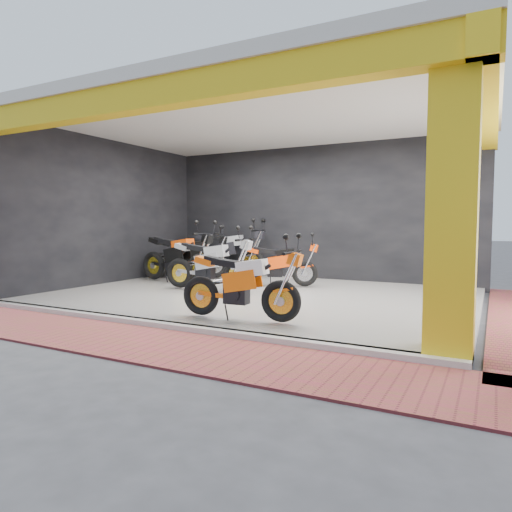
{
  "coord_description": "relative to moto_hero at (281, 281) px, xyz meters",
  "views": [
    {
      "loc": [
        4.17,
        -6.1,
        1.5
      ],
      "look_at": [
        0.18,
        1.47,
        0.9
      ],
      "focal_mm": 32.0,
      "sensor_mm": 36.0,
      "label": 1
    }
  ],
  "objects": [
    {
      "name": "showroom_floor",
      "position": [
        -1.53,
        2.34,
        -0.66
      ],
      "size": [
        8.0,
        6.0,
        0.1
      ],
      "primitive_type": "cube",
      "color": "silver",
      "rests_on": "ground"
    },
    {
      "name": "moto_row_d",
      "position": [
        -3.72,
        4.05,
        0.05
      ],
      "size": [
        2.28,
        1.67,
        1.32
      ],
      "primitive_type": null,
      "rotation": [
        0.0,
        0.0,
        0.46
      ],
      "color": "black",
      "rests_on": "showroom_floor"
    },
    {
      "name": "left_wall",
      "position": [
        -5.63,
        2.34,
        1.04
      ],
      "size": [
        0.2,
        6.2,
        3.5
      ],
      "primitive_type": "cube",
      "color": "black",
      "rests_on": "ground"
    },
    {
      "name": "header_beam_right",
      "position": [
        2.47,
        2.34,
        2.59
      ],
      "size": [
        0.3,
        6.4,
        0.4
      ],
      "primitive_type": "cube",
      "color": "gold",
      "rests_on": "corner_column"
    },
    {
      "name": "paver_front",
      "position": [
        -1.53,
        -1.46,
        -0.69
      ],
      "size": [
        9.0,
        1.4,
        0.03
      ],
      "primitive_type": "cube",
      "color": "maroon",
      "rests_on": "ground"
    },
    {
      "name": "moto_row_e",
      "position": [
        -3.13,
        4.93,
        0.14
      ],
      "size": [
        2.5,
        1.11,
        1.49
      ],
      "primitive_type": null,
      "rotation": [
        0.0,
        0.0,
        0.09
      ],
      "color": "black",
      "rests_on": "showroom_floor"
    },
    {
      "name": "ground",
      "position": [
        -1.53,
        0.34,
        -0.71
      ],
      "size": [
        80.0,
        80.0,
        0.0
      ],
      "primitive_type": "plane",
      "color": "#2D2D30",
      "rests_on": "ground"
    },
    {
      "name": "back_wall",
      "position": [
        -1.53,
        5.44,
        1.04
      ],
      "size": [
        8.2,
        0.2,
        3.5
      ],
      "primitive_type": "cube",
      "color": "black",
      "rests_on": "ground"
    },
    {
      "name": "showroom_ceiling",
      "position": [
        -1.53,
        2.34,
        2.89
      ],
      "size": [
        8.4,
        6.4,
        0.2
      ],
      "primitive_type": "cube",
      "color": "beige",
      "rests_on": "corner_column"
    },
    {
      "name": "header_beam_front",
      "position": [
        -1.53,
        -0.66,
        2.59
      ],
      "size": [
        8.4,
        0.3,
        0.4
      ],
      "primitive_type": "cube",
      "color": "gold",
      "rests_on": "corner_column"
    },
    {
      "name": "moto_hero",
      "position": [
        0.0,
        0.0,
        0.0
      ],
      "size": [
        2.04,
        0.89,
        1.21
      ],
      "primitive_type": null,
      "rotation": [
        0.0,
        0.0,
        0.08
      ],
      "color": "#F7610A",
      "rests_on": "showroom_floor"
    },
    {
      "name": "floor_kerb",
      "position": [
        -1.53,
        -0.68,
        -0.66
      ],
      "size": [
        8.0,
        0.2,
        0.1
      ],
      "primitive_type": "cube",
      "color": "silver",
      "rests_on": "ground"
    },
    {
      "name": "moto_row_a",
      "position": [
        -2.01,
        2.23,
        0.05
      ],
      "size": [
        2.18,
        0.92,
        1.31
      ],
      "primitive_type": null,
      "rotation": [
        0.0,
        0.0,
        0.06
      ],
      "color": "#96999D",
      "rests_on": "showroom_floor"
    },
    {
      "name": "corner_column",
      "position": [
        2.22,
        -0.41,
        1.04
      ],
      "size": [
        0.5,
        0.5,
        3.5
      ],
      "primitive_type": "cube",
      "color": "gold",
      "rests_on": "ground"
    },
    {
      "name": "moto_row_c",
      "position": [
        -3.38,
        2.88,
        0.1
      ],
      "size": [
        2.41,
        1.12,
        1.42
      ],
      "primitive_type": null,
      "rotation": [
        0.0,
        0.0,
        -0.11
      ],
      "color": "black",
      "rests_on": "showroom_floor"
    },
    {
      "name": "moto_row_b",
      "position": [
        -1.09,
        3.64,
        -0.02
      ],
      "size": [
        2.03,
        1.33,
        1.16
      ],
      "primitive_type": null,
      "rotation": [
        0.0,
        0.0,
        0.36
      ],
      "color": "#FF470A",
      "rests_on": "showroom_floor"
    }
  ]
}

